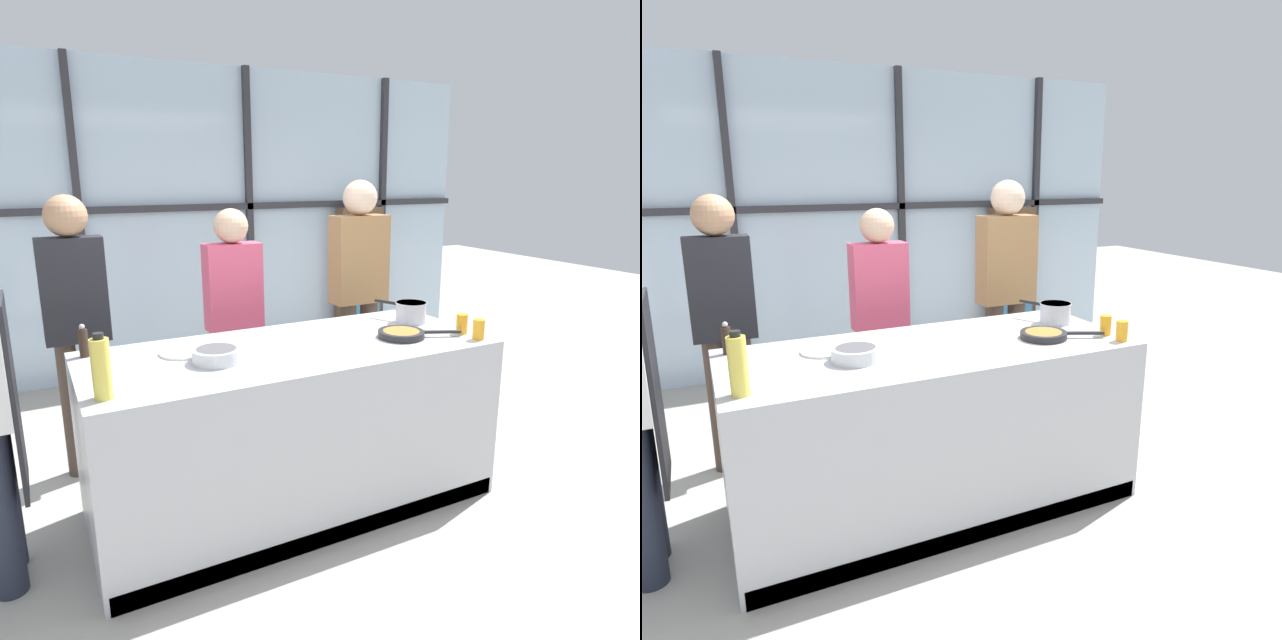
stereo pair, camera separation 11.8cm
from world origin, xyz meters
TOP-DOWN VIEW (x-y plane):
  - ground_plane at (0.00, 0.00)m, footprint 18.00×18.00m
  - back_window_wall at (0.00, 2.65)m, footprint 6.40×0.10m
  - bookshelf at (1.94, 2.47)m, footprint 0.49×0.19m
  - demo_island at (0.00, -0.00)m, footprint 2.20×0.91m
  - spectator_far_left at (-0.99, 0.92)m, footprint 0.37×0.24m
  - spectator_center_left at (0.00, 0.92)m, footprint 0.38×0.23m
  - spectator_center_right at (0.99, 0.92)m, footprint 0.42×0.25m
  - frying_pan at (0.64, -0.13)m, footprint 0.45×0.29m
  - saucepan at (0.88, 0.13)m, footprint 0.22×0.34m
  - white_plate at (-0.54, 0.16)m, footprint 0.27×0.27m
  - mixing_bowl at (-0.44, -0.06)m, footprint 0.25×0.25m
  - oil_bottle at (-1.00, -0.30)m, footprint 0.08×0.08m
  - pepper_grinder at (-1.01, 0.34)m, footprint 0.05×0.05m
  - juice_glass_near at (1.00, -0.36)m, footprint 0.07×0.07m
  - juice_glass_far at (1.00, -0.22)m, footprint 0.07×0.07m

SIDE VIEW (x-z plane):
  - ground_plane at x=0.00m, z-range 0.00..0.00m
  - demo_island at x=0.00m, z-range 0.00..0.94m
  - bookshelf at x=1.94m, z-range 0.00..1.50m
  - white_plate at x=-0.54m, z-range 0.94..0.95m
  - spectator_center_left at x=0.00m, z-range 0.13..1.76m
  - frying_pan at x=0.64m, z-range 0.94..0.98m
  - mixing_bowl at x=-0.44m, z-range 0.94..1.01m
  - juice_glass_near at x=1.00m, z-range 0.94..1.05m
  - juice_glass_far at x=1.00m, z-range 0.94..1.05m
  - saucepan at x=0.88m, z-range 0.94..1.07m
  - pepper_grinder at x=-1.01m, z-range 0.93..1.10m
  - spectator_far_left at x=-0.99m, z-range 0.16..1.89m
  - spectator_center_right at x=0.99m, z-range 0.14..1.95m
  - oil_bottle at x=-1.00m, z-range 0.93..1.21m
  - back_window_wall at x=0.00m, z-range 0.00..2.80m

